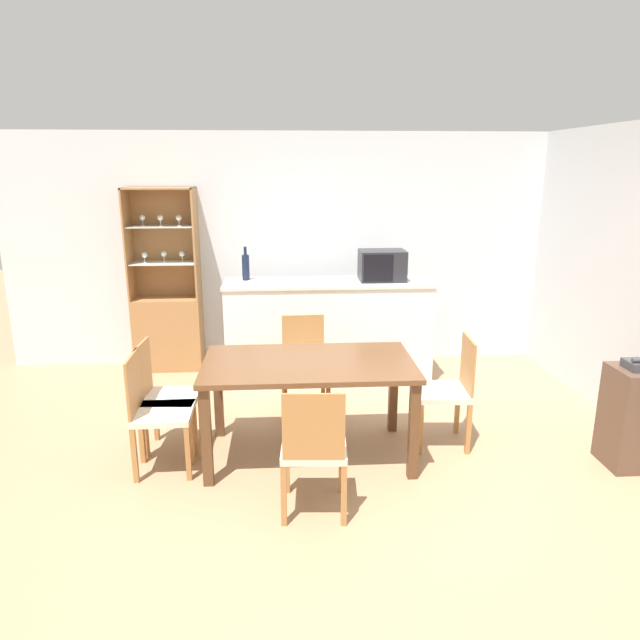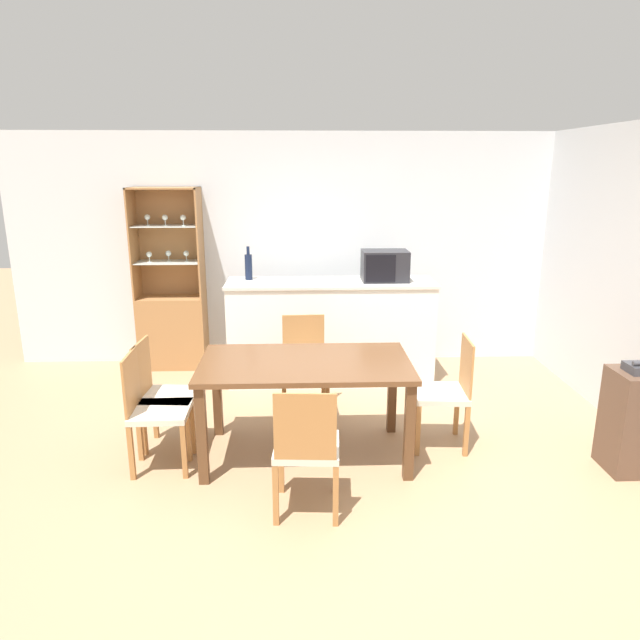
% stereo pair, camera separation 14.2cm
% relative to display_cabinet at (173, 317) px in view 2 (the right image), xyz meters
% --- Properties ---
extents(ground_plane, '(18.00, 18.00, 0.00)m').
position_rel_display_cabinet_xyz_m(ground_plane, '(1.63, -2.43, -0.57)').
color(ground_plane, '#A37F5B').
extents(wall_back, '(6.80, 0.06, 2.55)m').
position_rel_display_cabinet_xyz_m(wall_back, '(1.63, 0.20, 0.70)').
color(wall_back, silver).
rests_on(wall_back, ground_plane).
extents(kitchen_counter, '(2.12, 0.58, 1.06)m').
position_rel_display_cabinet_xyz_m(kitchen_counter, '(1.73, -0.50, -0.04)').
color(kitchen_counter, white).
rests_on(kitchen_counter, ground_plane).
extents(display_cabinet, '(0.73, 0.37, 1.97)m').
position_rel_display_cabinet_xyz_m(display_cabinet, '(0.00, 0.00, 0.00)').
color(display_cabinet, '#A37042').
rests_on(display_cabinet, ground_plane).
extents(dining_table, '(1.58, 0.89, 0.77)m').
position_rel_display_cabinet_xyz_m(dining_table, '(1.45, -2.12, 0.10)').
color(dining_table, brown).
rests_on(dining_table, ground_plane).
extents(dining_chair_head_near, '(0.44, 0.44, 0.89)m').
position_rel_display_cabinet_xyz_m(dining_chair_head_near, '(1.45, -2.89, -0.12)').
color(dining_chair_head_near, beige).
rests_on(dining_chair_head_near, ground_plane).
extents(dining_chair_side_left_near, '(0.42, 0.42, 0.89)m').
position_rel_display_cabinet_xyz_m(dining_chair_side_left_near, '(0.34, -2.26, -0.12)').
color(dining_chair_side_left_near, beige).
rests_on(dining_chair_side_left_near, ground_plane).
extents(dining_chair_side_left_far, '(0.44, 0.44, 0.89)m').
position_rel_display_cabinet_xyz_m(dining_chair_side_left_far, '(0.34, -1.99, -0.12)').
color(dining_chair_side_left_far, beige).
rests_on(dining_chair_side_left_far, ground_plane).
extents(dining_chair_head_far, '(0.43, 0.43, 0.89)m').
position_rel_display_cabinet_xyz_m(dining_chair_head_far, '(1.45, -1.35, -0.12)').
color(dining_chair_head_far, beige).
rests_on(dining_chair_head_far, ground_plane).
extents(dining_chair_side_right_far, '(0.44, 0.44, 0.89)m').
position_rel_display_cabinet_xyz_m(dining_chair_side_right_far, '(2.56, -1.99, -0.12)').
color(dining_chair_side_right_far, beige).
rests_on(dining_chair_side_right_far, ground_plane).
extents(microwave, '(0.46, 0.33, 0.31)m').
position_rel_display_cabinet_xyz_m(microwave, '(2.28, -0.48, 0.64)').
color(microwave, '#232328').
rests_on(microwave, kitchen_counter).
extents(wine_bottle, '(0.07, 0.07, 0.34)m').
position_rel_display_cabinet_xyz_m(wine_bottle, '(0.89, -0.37, 0.62)').
color(wine_bottle, '#141E38').
rests_on(wine_bottle, kitchen_counter).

